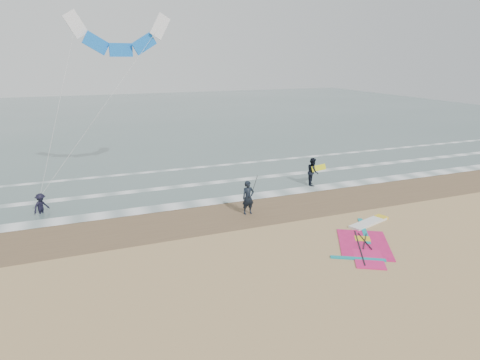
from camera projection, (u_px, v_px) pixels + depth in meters
name	position (u px, v px, depth m)	size (l,w,h in m)	color
ground	(305.00, 252.00, 19.39)	(120.00, 120.00, 0.00)	tan
sea_water	(138.00, 117.00, 62.15)	(120.00, 80.00, 0.02)	#47605E
wet_sand_band	(253.00, 210.00, 24.74)	(120.00, 5.00, 0.01)	brown
foam_waterline	(226.00, 188.00, 28.69)	(120.00, 9.15, 0.02)	white
windsurf_rig	(366.00, 238.00, 20.83)	(5.58, 5.29, 0.13)	white
person_standing	(248.00, 198.00, 23.86)	(0.70, 0.46, 1.92)	black
person_walking	(313.00, 172.00, 29.20)	(0.93, 0.73, 1.92)	black
person_wading	(40.00, 201.00, 23.93)	(1.00, 0.57, 1.54)	black
held_pole	(253.00, 189.00, 23.84)	(0.17, 0.86, 1.82)	black
carried_kiteboard	(319.00, 168.00, 29.18)	(1.30, 0.51, 0.39)	yellow
surf_kite	(120.00, 38.00, 26.93)	(8.81, 4.21, 10.29)	white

